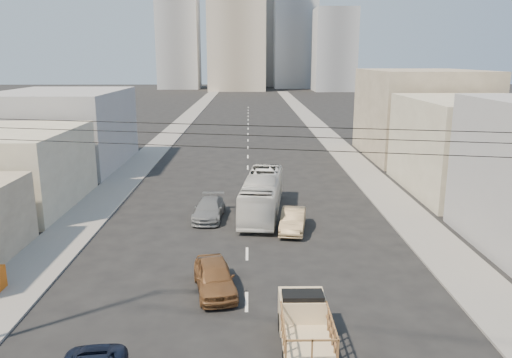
{
  "coord_description": "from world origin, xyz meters",
  "views": [
    {
      "loc": [
        0.14,
        -13.72,
        11.31
      ],
      "look_at": [
        0.6,
        18.41,
        3.5
      ],
      "focal_mm": 35.0,
      "sensor_mm": 36.0,
      "label": 1
    }
  ],
  "objects_px": {
    "sedan_tan": "(293,220)",
    "sedan_brown": "(215,277)",
    "sedan_grey": "(209,209)",
    "city_bus": "(262,194)",
    "flatbed_pickup": "(305,322)"
  },
  "relations": [
    {
      "from": "sedan_tan",
      "to": "sedan_brown",
      "type": "bearing_deg",
      "value": -108.6
    },
    {
      "from": "city_bus",
      "to": "sedan_brown",
      "type": "xyz_separation_m",
      "value": [
        -2.69,
        -12.87,
        -0.69
      ]
    },
    {
      "from": "city_bus",
      "to": "sedan_brown",
      "type": "height_order",
      "value": "city_bus"
    },
    {
      "from": "sedan_tan",
      "to": "flatbed_pickup",
      "type": "bearing_deg",
      "value": -84.17
    },
    {
      "from": "sedan_grey",
      "to": "sedan_brown",
      "type": "bearing_deg",
      "value": -80.44
    },
    {
      "from": "sedan_brown",
      "to": "sedan_grey",
      "type": "bearing_deg",
      "value": 84.57
    },
    {
      "from": "flatbed_pickup",
      "to": "sedan_tan",
      "type": "relative_size",
      "value": 0.99
    },
    {
      "from": "flatbed_pickup",
      "to": "city_bus",
      "type": "height_order",
      "value": "city_bus"
    },
    {
      "from": "sedan_brown",
      "to": "sedan_grey",
      "type": "xyz_separation_m",
      "value": [
        -1.17,
        11.64,
        -0.07
      ]
    },
    {
      "from": "city_bus",
      "to": "sedan_brown",
      "type": "bearing_deg",
      "value": -95.17
    },
    {
      "from": "city_bus",
      "to": "sedan_grey",
      "type": "height_order",
      "value": "city_bus"
    },
    {
      "from": "city_bus",
      "to": "sedan_tan",
      "type": "distance_m",
      "value": 4.44
    },
    {
      "from": "flatbed_pickup",
      "to": "sedan_tan",
      "type": "bearing_deg",
      "value": 86.95
    },
    {
      "from": "flatbed_pickup",
      "to": "city_bus",
      "type": "relative_size",
      "value": 0.42
    },
    {
      "from": "flatbed_pickup",
      "to": "sedan_grey",
      "type": "xyz_separation_m",
      "value": [
        -5.09,
        16.55,
        -0.39
      ]
    }
  ]
}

